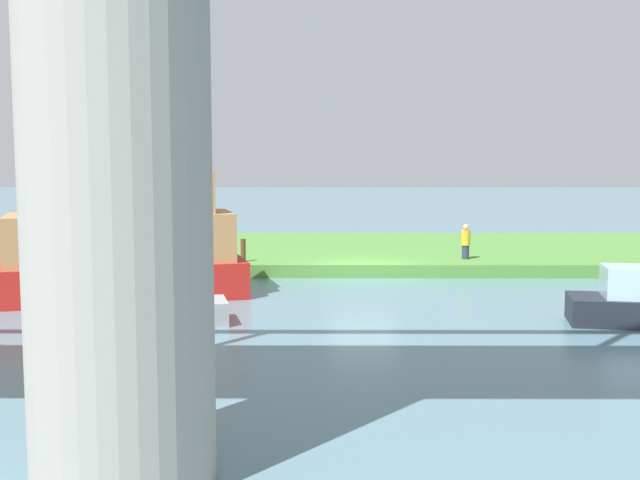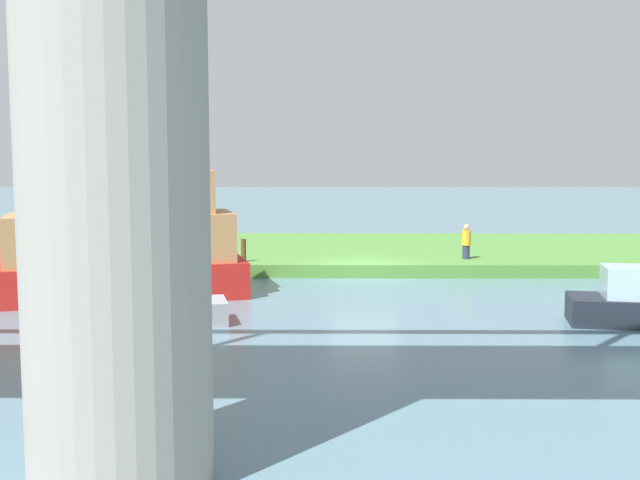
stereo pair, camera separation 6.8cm
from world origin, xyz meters
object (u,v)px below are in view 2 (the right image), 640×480
Objects in this scene: bridge_pylon at (113,126)px; mooring_post at (244,250)px; person_on_bank at (466,242)px; motorboat_white at (117,247)px; riverboat_paddlewheel at (144,308)px.

mooring_post is (0.26, -19.62, -4.13)m from bridge_pylon.
motorboat_white reaches higher than person_on_bank.
person_on_bank is 1.56× the size of mooring_post.
mooring_post is at bearing -125.55° from motorboat_white.
motorboat_white reaches higher than mooring_post.
motorboat_white is at bearing 54.45° from mooring_post.
person_on_bank is 13.72m from motorboat_white.
bridge_pylon reaches higher than mooring_post.
bridge_pylon is 1.09× the size of motorboat_white.
bridge_pylon reaches higher than person_on_bank.
person_on_bank is at bearing -174.29° from mooring_post.
motorboat_white is at bearing -75.19° from bridge_pylon.
mooring_post is at bearing -89.25° from bridge_pylon.
motorboat_white is (3.60, 5.04, 0.74)m from mooring_post.
bridge_pylon is 11.51m from riverboat_paddlewheel.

